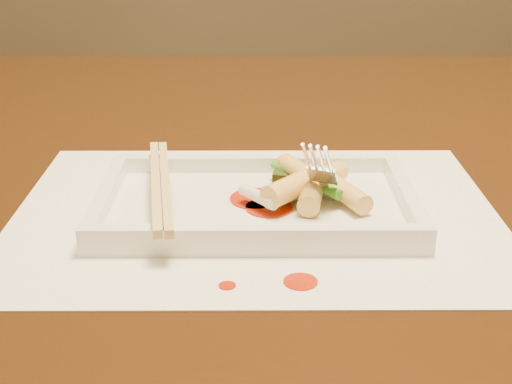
{
  "coord_description": "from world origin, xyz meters",
  "views": [
    {
      "loc": [
        0.01,
        -0.69,
        1.0
      ],
      "look_at": [
        0.01,
        -0.15,
        0.77
      ],
      "focal_mm": 50.0,
      "sensor_mm": 36.0,
      "label": 1
    }
  ],
  "objects_px": {
    "fork": "(342,111)",
    "placemat": "(256,213)",
    "chopstick_a": "(156,184)",
    "plate_base": "(256,208)",
    "table": "(246,238)"
  },
  "relations": [
    {
      "from": "table",
      "to": "fork",
      "type": "height_order",
      "value": "fork"
    },
    {
      "from": "chopstick_a",
      "to": "table",
      "type": "bearing_deg",
      "value": 64.87
    },
    {
      "from": "placemat",
      "to": "plate_base",
      "type": "height_order",
      "value": "plate_base"
    },
    {
      "from": "fork",
      "to": "placemat",
      "type": "bearing_deg",
      "value": -165.58
    },
    {
      "from": "chopstick_a",
      "to": "fork",
      "type": "distance_m",
      "value": 0.16
    },
    {
      "from": "table",
      "to": "plate_base",
      "type": "distance_m",
      "value": 0.19
    },
    {
      "from": "placemat",
      "to": "fork",
      "type": "height_order",
      "value": "fork"
    },
    {
      "from": "chopstick_a",
      "to": "fork",
      "type": "height_order",
      "value": "fork"
    },
    {
      "from": "placemat",
      "to": "chopstick_a",
      "type": "height_order",
      "value": "chopstick_a"
    },
    {
      "from": "chopstick_a",
      "to": "plate_base",
      "type": "bearing_deg",
      "value": 0.0
    },
    {
      "from": "plate_base",
      "to": "chopstick_a",
      "type": "bearing_deg",
      "value": 180.0
    },
    {
      "from": "placemat",
      "to": "chopstick_a",
      "type": "distance_m",
      "value": 0.09
    },
    {
      "from": "table",
      "to": "fork",
      "type": "bearing_deg",
      "value": -59.6
    },
    {
      "from": "fork",
      "to": "chopstick_a",
      "type": "bearing_deg",
      "value": -173.25
    },
    {
      "from": "plate_base",
      "to": "chopstick_a",
      "type": "xyz_separation_m",
      "value": [
        -0.08,
        0.0,
        0.02
      ]
    }
  ]
}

